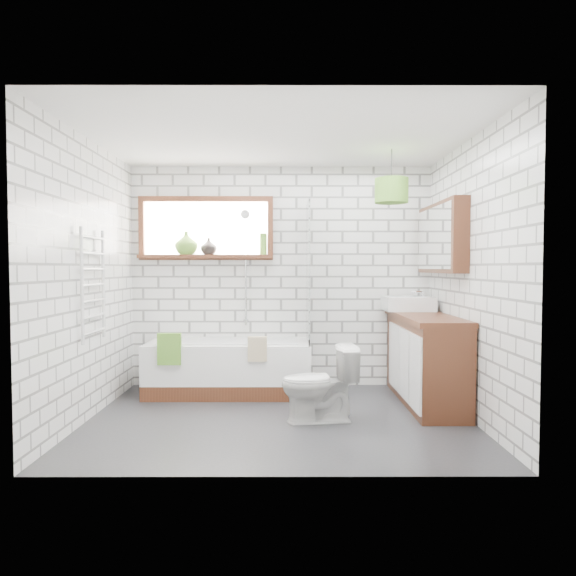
{
  "coord_description": "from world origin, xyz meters",
  "views": [
    {
      "loc": [
        0.07,
        -4.57,
        1.36
      ],
      "look_at": [
        0.08,
        0.25,
        1.16
      ],
      "focal_mm": 32.0,
      "sensor_mm": 36.0,
      "label": 1
    }
  ],
  "objects_px": {
    "bathtub": "(229,367)",
    "vanity": "(425,359)",
    "pendant": "(391,191)",
    "basin": "(408,303)",
    "toilet": "(319,383)"
  },
  "relations": [
    {
      "from": "bathtub",
      "to": "vanity",
      "type": "distance_m",
      "value": 2.05
    },
    {
      "from": "pendant",
      "to": "basin",
      "type": "bearing_deg",
      "value": 62.2
    },
    {
      "from": "toilet",
      "to": "basin",
      "type": "bearing_deg",
      "value": 130.38
    },
    {
      "from": "toilet",
      "to": "pendant",
      "type": "bearing_deg",
      "value": 119.23
    },
    {
      "from": "vanity",
      "to": "pendant",
      "type": "relative_size",
      "value": 4.81
    },
    {
      "from": "basin",
      "to": "toilet",
      "type": "bearing_deg",
      "value": -133.12
    },
    {
      "from": "toilet",
      "to": "vanity",
      "type": "bearing_deg",
      "value": 112.55
    },
    {
      "from": "vanity",
      "to": "pendant",
      "type": "distance_m",
      "value": 1.7
    },
    {
      "from": "vanity",
      "to": "basin",
      "type": "height_order",
      "value": "basin"
    },
    {
      "from": "vanity",
      "to": "toilet",
      "type": "xyz_separation_m",
      "value": [
        -1.1,
        -0.61,
        -0.11
      ]
    },
    {
      "from": "vanity",
      "to": "toilet",
      "type": "bearing_deg",
      "value": -150.96
    },
    {
      "from": "vanity",
      "to": "pendant",
      "type": "bearing_deg",
      "value": -167.12
    },
    {
      "from": "bathtub",
      "to": "toilet",
      "type": "height_order",
      "value": "toilet"
    },
    {
      "from": "pendant",
      "to": "bathtub",
      "type": "bearing_deg",
      "value": 163.4
    },
    {
      "from": "vanity",
      "to": "pendant",
      "type": "xyz_separation_m",
      "value": [
        -0.37,
        -0.08,
        1.66
      ]
    }
  ]
}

